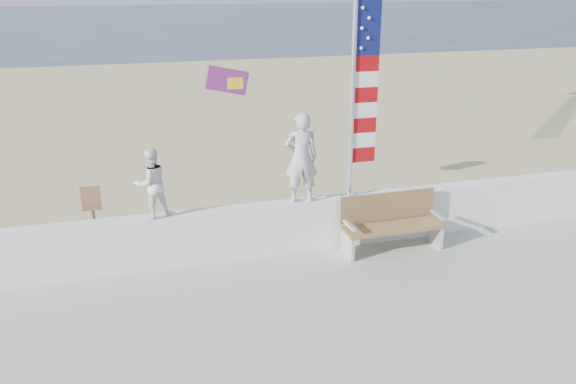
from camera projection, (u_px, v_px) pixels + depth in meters
name	position (u px, v px, depth m)	size (l,w,h in m)	color
ground	(309.00, 317.00, 9.09)	(220.00, 220.00, 0.00)	#283B51
sand	(209.00, 155.00, 17.21)	(90.00, 40.00, 0.08)	tan
seawall	(274.00, 228.00, 10.69)	(30.00, 0.35, 0.90)	white
adult	(301.00, 158.00, 10.40)	(0.58, 0.38, 1.58)	#A9AAAF
child	(151.00, 183.00, 9.79)	(0.56, 0.44, 1.16)	white
bench	(391.00, 222.00, 10.80)	(1.80, 0.57, 1.00)	olive
flag	(360.00, 89.00, 10.31)	(0.50, 0.08, 3.50)	silver
parafoil_kite	(228.00, 81.00, 11.61)	(0.85, 0.22, 0.58)	red
sign	(93.00, 220.00, 10.22)	(0.32, 0.07, 1.46)	brown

